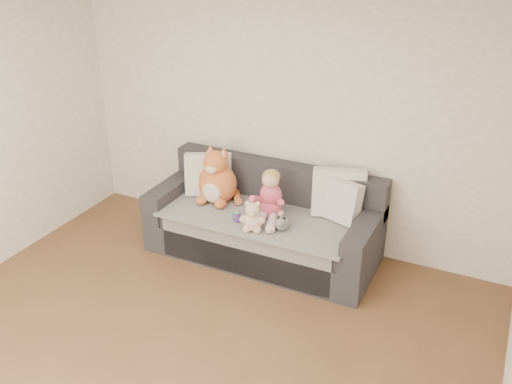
% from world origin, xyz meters
% --- Properties ---
extents(room_shell, '(5.00, 5.00, 5.00)m').
position_xyz_m(room_shell, '(0.00, 0.42, 1.30)').
color(room_shell, brown).
rests_on(room_shell, ground).
extents(sofa, '(2.20, 0.94, 0.85)m').
position_xyz_m(sofa, '(-0.04, 2.06, 0.31)').
color(sofa, '#2B2B30').
rests_on(sofa, ground).
extents(cushion_left, '(0.51, 0.39, 0.44)m').
position_xyz_m(cushion_left, '(-0.71, 2.15, 0.68)').
color(cushion_left, silver).
rests_on(cushion_left, sofa).
extents(cushion_right_back, '(0.54, 0.36, 0.47)m').
position_xyz_m(cushion_right_back, '(0.61, 2.29, 0.70)').
color(cushion_right_back, silver).
rests_on(cushion_right_back, sofa).
extents(cushion_right_front, '(0.46, 0.32, 0.40)m').
position_xyz_m(cushion_right_front, '(0.64, 2.20, 0.67)').
color(cushion_right_front, silver).
rests_on(cushion_right_front, sofa).
extents(toddler, '(0.33, 0.48, 0.47)m').
position_xyz_m(toddler, '(0.06, 1.95, 0.67)').
color(toddler, '#D74C51').
rests_on(toddler, sofa).
extents(plush_cat, '(0.48, 0.42, 0.60)m').
position_xyz_m(plush_cat, '(-0.55, 2.05, 0.69)').
color(plush_cat, '#C45B2B').
rests_on(plush_cat, sofa).
extents(teddy_bear, '(0.22, 0.18, 0.29)m').
position_xyz_m(teddy_bear, '(0.02, 1.66, 0.59)').
color(teddy_bear, tan).
rests_on(teddy_bear, sofa).
extents(plush_cow, '(0.13, 0.20, 0.17)m').
position_xyz_m(plush_cow, '(0.26, 1.78, 0.54)').
color(plush_cow, white).
rests_on(plush_cow, sofa).
extents(sippy_cup, '(0.11, 0.08, 0.12)m').
position_xyz_m(sippy_cup, '(-0.17, 1.74, 0.54)').
color(sippy_cup, '#553186').
rests_on(sippy_cup, sofa).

